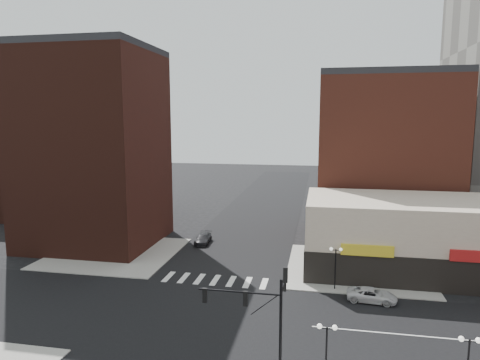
# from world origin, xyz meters

# --- Properties ---
(ground) EXTENTS (240.00, 240.00, 0.00)m
(ground) POSITION_xyz_m (0.00, 0.00, 0.00)
(ground) COLOR black
(ground) RESTS_ON ground
(road_ew) EXTENTS (200.00, 14.00, 0.02)m
(road_ew) POSITION_xyz_m (0.00, 0.00, 0.01)
(road_ew) COLOR black
(road_ew) RESTS_ON ground
(road_ns) EXTENTS (14.00, 200.00, 0.02)m
(road_ns) POSITION_xyz_m (0.00, 0.00, 0.01)
(road_ns) COLOR black
(road_ns) RESTS_ON ground
(sidewalk_nw) EXTENTS (15.00, 15.00, 0.12)m
(sidewalk_nw) POSITION_xyz_m (-14.50, 14.50, 0.06)
(sidewalk_nw) COLOR gray
(sidewalk_nw) RESTS_ON ground
(sidewalk_ne) EXTENTS (15.00, 15.00, 0.12)m
(sidewalk_ne) POSITION_xyz_m (14.50, 14.50, 0.06)
(sidewalk_ne) COLOR gray
(sidewalk_ne) RESTS_ON ground
(building_nw) EXTENTS (16.00, 15.00, 25.00)m
(building_nw) POSITION_xyz_m (-19.00, 18.50, 12.50)
(building_nw) COLOR #3C1A13
(building_nw) RESTS_ON ground
(building_nw_low) EXTENTS (20.00, 18.00, 12.00)m
(building_nw_low) POSITION_xyz_m (-32.00, 34.00, 6.00)
(building_nw_low) COLOR #3C1A13
(building_nw_low) RESTS_ON ground
(building_ne_midrise) EXTENTS (18.00, 15.00, 22.00)m
(building_ne_midrise) POSITION_xyz_m (19.00, 29.50, 11.00)
(building_ne_midrise) COLOR brown
(building_ne_midrise) RESTS_ON ground
(building_ne_row) EXTENTS (24.20, 12.20, 8.00)m
(building_ne_row) POSITION_xyz_m (21.00, 15.00, 3.30)
(building_ne_row) COLOR beige
(building_ne_row) RESTS_ON ground
(traffic_signal) EXTENTS (5.59, 3.09, 7.77)m
(traffic_signal) POSITION_xyz_m (7.24, -7.83, 4.96)
(traffic_signal) COLOR black
(traffic_signal) RESTS_ON ground
(street_lamp_se_a) EXTENTS (1.22, 0.32, 4.16)m
(street_lamp_se_a) POSITION_xyz_m (11.00, -8.00, 3.29)
(street_lamp_se_a) COLOR black
(street_lamp_se_a) RESTS_ON sidewalk_se
(street_lamp_se_b) EXTENTS (1.22, 0.32, 4.16)m
(street_lamp_se_b) POSITION_xyz_m (19.00, -8.00, 3.29)
(street_lamp_se_b) COLOR black
(street_lamp_se_b) RESTS_ON sidewalk_se
(street_lamp_ne) EXTENTS (1.22, 0.32, 4.16)m
(street_lamp_ne) POSITION_xyz_m (12.00, 8.00, 3.29)
(street_lamp_ne) COLOR black
(street_lamp_ne) RESTS_ON sidewalk_ne
(white_suv) EXTENTS (4.65, 2.50, 1.24)m
(white_suv) POSITION_xyz_m (15.26, 5.87, 0.62)
(white_suv) COLOR silver
(white_suv) RESTS_ON ground
(dark_sedan_north) EXTENTS (2.02, 4.48, 1.27)m
(dark_sedan_north) POSITION_xyz_m (-4.93, 20.76, 0.64)
(dark_sedan_north) COLOR black
(dark_sedan_north) RESTS_ON ground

